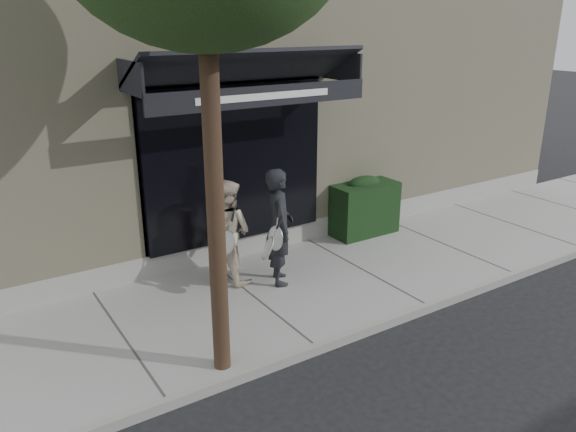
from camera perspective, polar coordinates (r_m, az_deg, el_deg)
ground at (r=9.58m, az=7.22°, el=-5.87°), size 80.00×80.00×0.00m
sidewalk at (r=9.55m, az=7.23°, el=-5.54°), size 20.00×3.00×0.12m
curb at (r=8.56m, az=13.95°, el=-9.04°), size 20.00×0.10×0.14m
building_facade at (r=12.91m, az=-6.84°, el=13.35°), size 14.30×8.04×5.64m
hedge at (r=10.89m, az=7.62°, el=0.99°), size 1.30×0.70×1.14m
pedestrian_front at (r=8.62m, az=-0.93°, el=-1.11°), size 0.89×0.96×1.84m
pedestrian_back at (r=8.75m, az=-6.13°, el=-1.56°), size 0.90×0.99×1.66m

